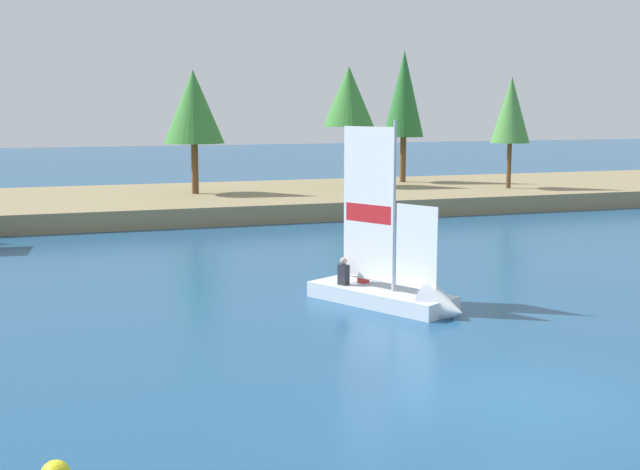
% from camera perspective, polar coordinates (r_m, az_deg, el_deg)
% --- Properties ---
extents(ground_plane, '(200.00, 200.00, 0.00)m').
position_cam_1_polar(ground_plane, '(15.89, 13.77, -10.96)').
color(ground_plane, navy).
extents(shore_bank, '(80.00, 12.27, 0.87)m').
position_cam_1_polar(shore_bank, '(43.23, -7.26, 2.30)').
color(shore_bank, '#897A56').
rests_on(shore_bank, ground).
extents(shoreline_tree_midleft, '(3.04, 3.04, 6.24)m').
position_cam_1_polar(shoreline_tree_midleft, '(42.76, -8.65, 8.65)').
color(shoreline_tree_midleft, brown).
rests_on(shoreline_tree_midleft, shore_bank).
extents(shoreline_tree_centre, '(2.80, 2.80, 6.59)m').
position_cam_1_polar(shoreline_tree_centre, '(46.28, 1.98, 9.40)').
color(shoreline_tree_centre, brown).
rests_on(shoreline_tree_centre, shore_bank).
extents(shoreline_tree_midright, '(2.33, 2.33, 7.60)m').
position_cam_1_polar(shoreline_tree_midright, '(49.12, 5.77, 9.55)').
color(shoreline_tree_midright, brown).
rests_on(shoreline_tree_midright, shore_bank).
extents(shoreline_tree_right, '(2.08, 2.08, 6.01)m').
position_cam_1_polar(shoreline_tree_right, '(46.32, 12.93, 8.33)').
color(shoreline_tree_right, brown).
rests_on(shoreline_tree_right, shore_bank).
extents(sailboat, '(3.42, 4.79, 5.37)m').
position_cam_1_polar(sailboat, '(22.11, 5.67, -4.05)').
color(sailboat, silver).
rests_on(sailboat, ground).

